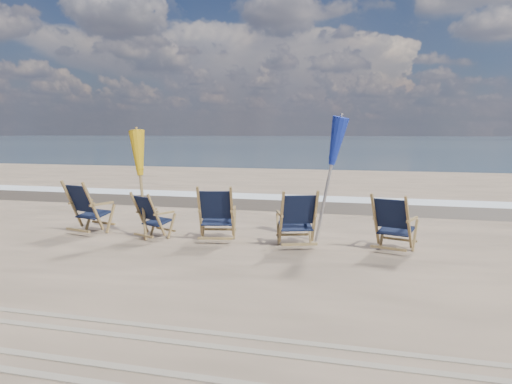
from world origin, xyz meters
The scene contains 11 objects.
ocean centered at (0.00, 128.00, 0.00)m, with size 400.00×400.00×0.00m, color #354958.
surf_foam centered at (0.00, 8.30, 0.00)m, with size 200.00×1.40×0.01m, color silver.
wet_sand_strip centered at (0.00, 6.80, 0.00)m, with size 200.00×2.60×0.00m, color #42362A.
tire_tracks centered at (0.00, -2.80, 0.01)m, with size 80.00×1.30×0.01m, color gray, non-canonical shape.
beach_chair_0 centered at (-3.12, 1.64, 0.54)m, with size 0.69×0.78×1.08m, color black, non-canonical shape.
beach_chair_1 centered at (-1.73, 1.54, 0.45)m, with size 0.58×0.65×0.90m, color black, non-canonical shape.
beach_chair_2 centered at (-0.34, 1.78, 0.53)m, with size 0.68×0.76×1.06m, color black, non-canonical shape.
beach_chair_3 centered at (1.18, 1.75, 0.52)m, with size 0.67×0.75×1.04m, color black, non-canonical shape.
beach_chair_4 centered at (2.73, 1.67, 0.50)m, with size 0.65×0.73×1.01m, color black, non-canonical shape.
umbrella_yellow centered at (-2.11, 1.73, 1.53)m, with size 0.30×0.30×2.05m.
umbrella_blue centered at (1.32, 2.25, 1.76)m, with size 0.30×0.30×2.30m.
Camera 1 is at (2.44, -6.72, 2.02)m, focal length 35.00 mm.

